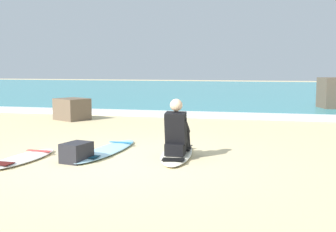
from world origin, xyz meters
TOP-DOWN VIEW (x-y plane):
  - ground_plane at (0.00, 0.00)m, footprint 80.00×80.00m
  - sea at (0.00, 20.33)m, footprint 80.00×28.00m
  - breaking_foam at (0.00, 6.63)m, footprint 80.00×0.90m
  - surfboard_main at (0.90, 0.75)m, footprint 0.76×2.13m
  - surfer_seated at (0.94, 0.54)m, footprint 0.37×0.70m
  - surfboard_spare_near at (-1.53, -0.25)m, footprint 0.63×1.74m
  - surfboard_spare_far at (-0.41, 0.72)m, footprint 0.68×2.32m
  - shoreline_rock at (-3.14, 4.95)m, footprint 1.12×1.07m
  - beach_bag at (-0.60, -0.14)m, footprint 0.46×0.55m

SIDE VIEW (x-z plane):
  - ground_plane at x=0.00m, z-range 0.00..0.00m
  - surfboard_spare_far at x=-0.41m, z-range 0.00..0.07m
  - surfboard_main at x=0.90m, z-range 0.00..0.07m
  - surfboard_spare_near at x=-1.53m, z-range 0.00..0.07m
  - sea at x=0.00m, z-range 0.00..0.10m
  - breaking_foam at x=0.00m, z-range 0.00..0.11m
  - beach_bag at x=-0.60m, z-range 0.00..0.32m
  - shoreline_rock at x=-3.14m, z-range 0.00..0.62m
  - surfer_seated at x=0.94m, z-range -0.04..0.91m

